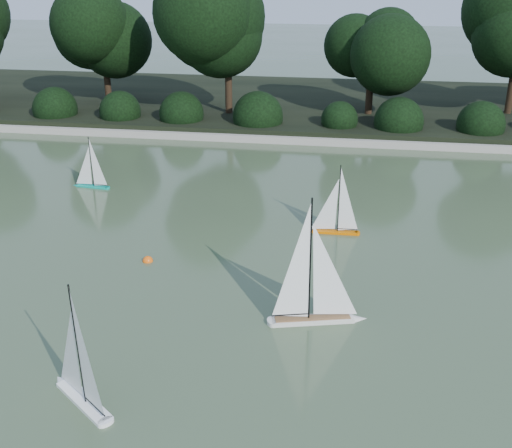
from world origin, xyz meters
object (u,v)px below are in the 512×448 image
object	(u,v)px
sailboat_white_a	(78,380)
race_buoy	(148,261)
sailboat_teal	(89,179)
sailboat_orange	(331,222)
sailboat_white_b	(321,302)

from	to	relation	value
sailboat_white_a	race_buoy	distance (m)	3.48
sailboat_white_a	sailboat_teal	bearing A→B (deg)	111.52
sailboat_orange	race_buoy	xyz separation A→B (m)	(-2.85, -1.60, -0.21)
sailboat_orange	sailboat_teal	bearing A→B (deg)	162.38
sailboat_white_b	sailboat_orange	world-z (taller)	sailboat_white_b
sailboat_orange	sailboat_teal	distance (m)	5.42
race_buoy	sailboat_orange	bearing A→B (deg)	29.31
sailboat_white_b	sailboat_teal	bearing A→B (deg)	138.04
sailboat_orange	sailboat_teal	xyz separation A→B (m)	(-5.17, 1.64, -0.02)
sailboat_white_b	sailboat_teal	distance (m)	6.94
sailboat_white_a	race_buoy	size ratio (longest dim) A/B	9.41
sailboat_orange	race_buoy	bearing A→B (deg)	-150.69
sailboat_white_a	sailboat_teal	size ratio (longest dim) A/B	1.34
sailboat_white_a	race_buoy	xyz separation A→B (m)	(-0.33, 3.45, -0.25)
sailboat_white_b	race_buoy	xyz separation A→B (m)	(-2.85, 1.40, -0.29)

